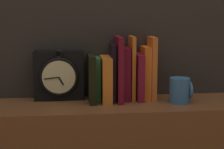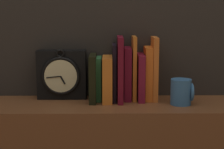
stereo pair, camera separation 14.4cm
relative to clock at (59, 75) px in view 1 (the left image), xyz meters
The scene contains 12 objects.
clock is the anchor object (origin of this frame).
book_slot0_black 0.14m from the clock, 17.66° to the right, with size 0.03×0.16×0.19m.
book_slot1_green 0.15m from the clock, ahead, with size 0.02×0.12×0.17m.
book_slot2_orange 0.19m from the clock, 11.87° to the right, with size 0.04×0.15×0.18m.
book_slot3_black 0.22m from the clock, ahead, with size 0.01×0.13×0.23m.
book_slot4_maroon 0.24m from the clock, ahead, with size 0.02×0.16×0.26m.
book_slot5_maroon 0.27m from the clock, ahead, with size 0.03×0.11×0.21m.
book_slot6_orange 0.30m from the clock, ahead, with size 0.02×0.11×0.26m.
book_slot7_maroon 0.32m from the clock, ahead, with size 0.03×0.13×0.19m.
book_slot8_orange 0.35m from the clock, ahead, with size 0.03×0.11×0.21m.
book_slot9_orange 0.38m from the clock, ahead, with size 0.02×0.12×0.25m.
mug 0.49m from the clock, 12.77° to the right, with size 0.08×0.08×0.10m.
Camera 1 is at (-0.16, -1.41, 1.24)m, focal length 60.00 mm.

